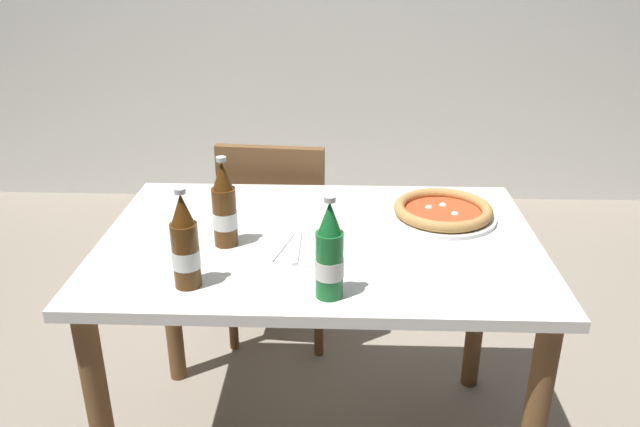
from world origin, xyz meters
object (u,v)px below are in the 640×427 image
object	(u,v)px
beer_bottle_left	(185,246)
beer_bottle_right	(329,255)
pizza_margherita_near	(443,211)
dining_table_main	(319,274)
beer_bottle_center	(224,209)
napkin_with_cutlery	(290,248)
chair_behind_table	(278,230)

from	to	relation	value
beer_bottle_left	beer_bottle_right	size ratio (longest dim) A/B	1.00
pizza_margherita_near	beer_bottle_right	xyz separation A→B (m)	(-0.32, -0.45, 0.08)
dining_table_main	beer_bottle_left	distance (m)	0.46
dining_table_main	pizza_margherita_near	bearing A→B (deg)	21.98
beer_bottle_center	napkin_with_cutlery	world-z (taller)	beer_bottle_center
pizza_margherita_near	napkin_with_cutlery	size ratio (longest dim) A/B	1.52
dining_table_main	pizza_margherita_near	distance (m)	0.41
pizza_margherita_near	beer_bottle_center	xyz separation A→B (m)	(-0.61, -0.19, 0.08)
dining_table_main	beer_bottle_center	world-z (taller)	beer_bottle_center
pizza_margherita_near	beer_bottle_center	distance (m)	0.64
dining_table_main	beer_bottle_right	bearing A→B (deg)	-83.75
beer_bottle_right	napkin_with_cutlery	xyz separation A→B (m)	(-0.11, 0.23, -0.10)
beer_bottle_left	beer_bottle_right	xyz separation A→B (m)	(0.34, -0.04, 0.00)
dining_table_main	napkin_with_cutlery	world-z (taller)	napkin_with_cutlery
pizza_margherita_near	napkin_with_cutlery	distance (m)	0.49
chair_behind_table	napkin_with_cutlery	xyz separation A→B (m)	(0.11, -0.68, 0.27)
beer_bottle_left	napkin_with_cutlery	distance (m)	0.32
dining_table_main	beer_bottle_center	distance (m)	0.33
dining_table_main	chair_behind_table	size ratio (longest dim) A/B	1.41
pizza_margherita_near	beer_bottle_left	world-z (taller)	beer_bottle_left
chair_behind_table	pizza_margherita_near	distance (m)	0.77
beer_bottle_left	beer_bottle_center	size ratio (longest dim) A/B	1.00
chair_behind_table	beer_bottle_right	distance (m)	1.01
beer_bottle_center	beer_bottle_left	bearing A→B (deg)	-103.38
beer_bottle_left	napkin_with_cutlery	bearing A→B (deg)	41.12
chair_behind_table	beer_bottle_center	world-z (taller)	beer_bottle_center
napkin_with_cutlery	beer_bottle_center	bearing A→B (deg)	171.91
napkin_with_cutlery	dining_table_main	bearing A→B (deg)	44.33
beer_bottle_right	beer_bottle_left	bearing A→B (deg)	173.91
chair_behind_table	beer_bottle_left	bearing A→B (deg)	87.10
dining_table_main	pizza_margherita_near	xyz separation A→B (m)	(0.36, 0.14, 0.14)
beer_bottle_left	beer_bottle_right	distance (m)	0.34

